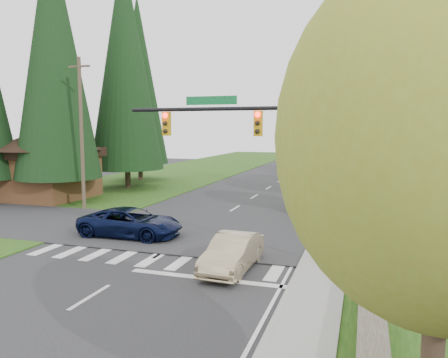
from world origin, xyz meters
The scene contains 31 objects.
ground centered at (0.00, 0.00, 0.00)m, with size 120.00×120.00×0.00m, color #28282B.
grass_east centered at (13.00, 20.00, 0.03)m, with size 14.00×110.00×0.06m, color #184111.
grass_west centered at (-13.00, 20.00, 0.03)m, with size 14.00×110.00×0.06m, color #184111.
cross_street centered at (0.00, 8.00, 0.00)m, with size 120.00×8.00×0.10m, color #28282B.
sidewalk_east centered at (6.90, 22.00, 0.07)m, with size 1.80×80.00×0.13m, color gray.
curb_east centered at (6.05, 22.00, 0.07)m, with size 0.20×80.00×0.13m, color gray.
stone_wall_north centered at (8.60, 30.00, 0.35)m, with size 0.70×40.00×0.70m, color #4C4438.
traffic_signal centered at (4.37, 4.50, 4.98)m, with size 8.70×0.37×6.80m.
brown_building centered at (-15.00, 15.00, 3.14)m, with size 8.40×8.40×5.40m.
utility_pole centered at (-9.50, 12.00, 5.14)m, with size 1.60×0.24×10.00m.
decid_tree_0 centered at (9.20, 14.00, 5.60)m, with size 4.80×4.80×8.37m.
decid_tree_1 centered at (9.30, 21.00, 5.80)m, with size 5.20×5.20×8.80m.
decid_tree_2 centered at (9.10, 28.00, 5.93)m, with size 5.00×5.00×8.82m.
decid_tree_3 centered at (9.20, 35.00, 5.66)m, with size 5.00×5.00×8.55m.
decid_tree_4 centered at (9.30, 42.00, 6.06)m, with size 5.40×5.40×9.18m.
decid_tree_5 centered at (9.10, 49.00, 5.53)m, with size 4.80×4.80×8.30m.
decid_tree_6 centered at (9.20, 56.00, 5.86)m, with size 5.20×5.20×8.86m.
decid_tree_south centered at (9.30, -6.00, 5.27)m, with size 4.60×4.60×7.92m.
conifer_w_a centered at (-13.00, 14.00, 10.79)m, with size 6.12×6.12×19.80m.
conifer_w_b centered at (-16.00, 18.00, 9.79)m, with size 5.44×5.44×17.80m.
conifer_w_c centered at (-12.00, 22.00, 11.29)m, with size 6.46×6.46×20.80m.
conifer_w_e centered at (-14.00, 28.00, 10.29)m, with size 5.78×5.78×18.80m.
conifer_e_b centered at (15.00, 34.00, 10.79)m, with size 6.12×6.12×19.80m.
conifer_e_c centered at (14.00, 48.00, 9.29)m, with size 5.10×5.10×16.80m.
sedan_champagne centered at (3.60, 3.00, 0.68)m, with size 1.44×4.13×1.36m, color tan.
suv_navy centered at (-2.75, 6.41, 0.72)m, with size 2.40×5.21×1.45m, color black.
parked_car_a centered at (4.53, 16.86, 0.72)m, with size 1.70×4.23×1.44m, color #A4A4A9.
parked_car_b centered at (5.16, 25.72, 0.64)m, with size 1.79×4.41×1.28m, color slate.
parked_car_c centered at (4.39, 31.58, 0.77)m, with size 1.62×4.66×1.54m, color #A5A4A9.
parked_car_d centered at (5.42, 40.93, 0.66)m, with size 1.57×3.89×1.33m, color white.
parked_car_e centered at (4.20, 44.01, 0.75)m, with size 2.09×5.14×1.49m, color #ABABB0.
Camera 1 is at (8.27, -12.55, 5.40)m, focal length 35.00 mm.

